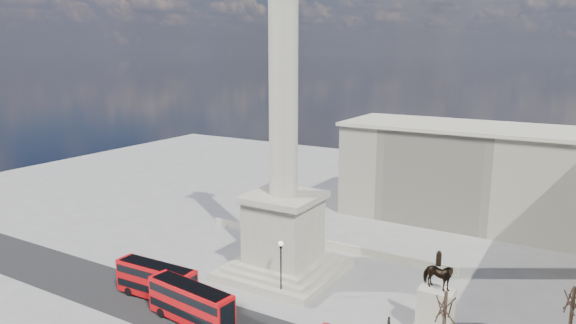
{
  "coord_description": "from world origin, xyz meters",
  "views": [
    {
      "loc": [
        32.97,
        -48.98,
        28.47
      ],
      "look_at": [
        2.01,
        2.73,
        15.63
      ],
      "focal_mm": 32.0,
      "sensor_mm": 36.0,
      "label": 1
    }
  ],
  "objects_px": {
    "equestrian_statue": "(436,304)",
    "victorian_lamp": "(281,264)",
    "pedestrian_crossing": "(389,324)",
    "red_bus_a": "(157,281)",
    "red_bus_b": "(191,304)",
    "nelsons_column": "(284,178)"
  },
  "relations": [
    {
      "from": "victorian_lamp",
      "to": "pedestrian_crossing",
      "type": "relative_size",
      "value": 4.13
    },
    {
      "from": "equestrian_statue",
      "to": "pedestrian_crossing",
      "type": "distance_m",
      "value": 5.27
    },
    {
      "from": "pedestrian_crossing",
      "to": "nelsons_column",
      "type": "bearing_deg",
      "value": 42.14
    },
    {
      "from": "red_bus_a",
      "to": "red_bus_b",
      "type": "height_order",
      "value": "red_bus_b"
    },
    {
      "from": "equestrian_statue",
      "to": "pedestrian_crossing",
      "type": "xyz_separation_m",
      "value": [
        -4.11,
        -2.35,
        -2.32
      ]
    },
    {
      "from": "equestrian_statue",
      "to": "pedestrian_crossing",
      "type": "bearing_deg",
      "value": -150.19
    },
    {
      "from": "nelsons_column",
      "to": "red_bus_a",
      "type": "relative_size",
      "value": 4.67
    },
    {
      "from": "red_bus_b",
      "to": "victorian_lamp",
      "type": "xyz_separation_m",
      "value": [
        5.03,
        10.09,
        1.84
      ]
    },
    {
      "from": "red_bus_a",
      "to": "equestrian_statue",
      "type": "relative_size",
      "value": 1.18
    },
    {
      "from": "red_bus_a",
      "to": "victorian_lamp",
      "type": "bearing_deg",
      "value": 30.79
    },
    {
      "from": "victorian_lamp",
      "to": "pedestrian_crossing",
      "type": "height_order",
      "value": "victorian_lamp"
    },
    {
      "from": "victorian_lamp",
      "to": "red_bus_a",
      "type": "bearing_deg",
      "value": -147.51
    },
    {
      "from": "red_bus_b",
      "to": "victorian_lamp",
      "type": "relative_size",
      "value": 1.57
    },
    {
      "from": "nelsons_column",
      "to": "red_bus_b",
      "type": "bearing_deg",
      "value": -96.1
    },
    {
      "from": "equestrian_statue",
      "to": "victorian_lamp",
      "type": "bearing_deg",
      "value": -175.11
    },
    {
      "from": "victorian_lamp",
      "to": "equestrian_statue",
      "type": "xyz_separation_m",
      "value": [
        17.8,
        1.52,
        -0.97
      ]
    },
    {
      "from": "nelsons_column",
      "to": "red_bus_a",
      "type": "height_order",
      "value": "nelsons_column"
    },
    {
      "from": "nelsons_column",
      "to": "victorian_lamp",
      "type": "height_order",
      "value": "nelsons_column"
    },
    {
      "from": "equestrian_statue",
      "to": "pedestrian_crossing",
      "type": "relative_size",
      "value": 5.3
    },
    {
      "from": "nelsons_column",
      "to": "red_bus_a",
      "type": "distance_m",
      "value": 19.68
    },
    {
      "from": "red_bus_b",
      "to": "victorian_lamp",
      "type": "bearing_deg",
      "value": 69.73
    },
    {
      "from": "nelsons_column",
      "to": "pedestrian_crossing",
      "type": "height_order",
      "value": "nelsons_column"
    }
  ]
}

